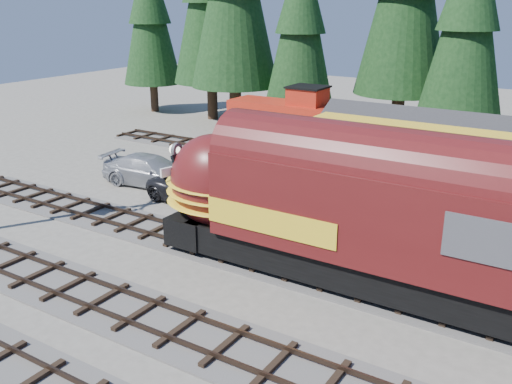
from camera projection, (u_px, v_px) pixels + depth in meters
The scene contains 7 objects.
ground at pixel (323, 341), 18.18m from camera, with size 120.00×120.00×0.00m, color #6B665B.
track_spur at pixel (306, 163), 37.62m from camera, with size 32.00×3.20×0.33m.
depot at pixel (428, 172), 25.63m from camera, with size 12.80×7.00×5.30m.
locomotive at pixel (352, 217), 20.95m from camera, with size 17.53×3.48×4.77m.
caboose at pixel (295, 127), 37.32m from camera, with size 9.01×2.61×4.69m.
pickup_truck_a at pixel (197, 189), 30.20m from camera, with size 2.62×5.68×1.58m, color black.
pickup_truck_b at pixel (151, 171), 33.10m from camera, with size 2.45×6.03×1.75m, color #A6A8AD.
Camera 1 is at (6.57, -14.39, 10.39)m, focal length 40.00 mm.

